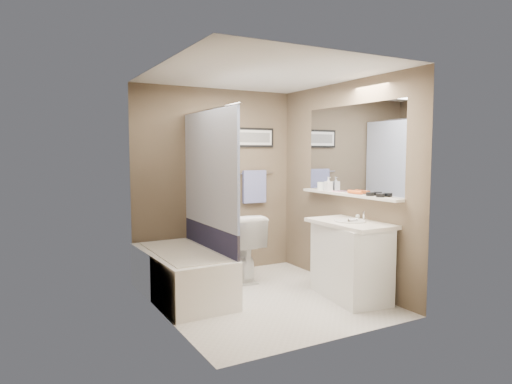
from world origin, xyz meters
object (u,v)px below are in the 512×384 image
toilet (238,246)px  vanity (350,262)px  candle_bowl_near (380,195)px  candle_bowl_far (370,194)px  glass_jar (321,186)px  bathtub (182,274)px  hair_brush_front (355,192)px  soap_bottle (328,184)px

toilet → vanity: toilet is taller
vanity → candle_bowl_near: 0.79m
candle_bowl_near → candle_bowl_far: same height
candle_bowl_far → glass_jar: (0.00, 0.88, 0.03)m
bathtub → glass_jar: bearing=-5.4°
bathtub → glass_jar: glass_jar is taller
bathtub → hair_brush_front: bearing=-24.6°
hair_brush_front → glass_jar: bearing=90.0°
vanity → candle_bowl_near: (0.19, -0.23, 0.73)m
vanity → soap_bottle: size_ratio=5.34×
toilet → hair_brush_front: size_ratio=3.76×
hair_brush_front → glass_jar: size_ratio=2.20×
vanity → glass_jar: size_ratio=9.00×
candle_bowl_near → candle_bowl_far: bearing=90.0°
bathtub → toilet: (0.87, 0.34, 0.16)m
vanity → glass_jar: bearing=84.9°
toilet → hair_brush_front: bearing=134.7°
bathtub → candle_bowl_near: (1.79, -1.15, 0.89)m
hair_brush_front → soap_bottle: size_ratio=1.31×
bathtub → soap_bottle: size_ratio=8.90×
vanity → candle_bowl_near: bearing=-43.7°
bathtub → vanity: bearing=-31.4°
candle_bowl_near → hair_brush_front: hair_brush_front is taller
glass_jar → vanity: bearing=-103.1°
glass_jar → toilet: bearing=153.6°
bathtub → hair_brush_front: 2.13m
toilet → candle_bowl_far: (0.92, -1.34, 0.72)m
bathtub → candle_bowl_near: size_ratio=16.67×
soap_bottle → bathtub: bearing=171.4°
bathtub → vanity: (1.60, -0.91, 0.15)m
candle_bowl_far → hair_brush_front: 0.24m
toilet → glass_jar: size_ratio=8.27×
toilet → soap_bottle: soap_bottle is taller
candle_bowl_near → soap_bottle: (0.00, 0.87, 0.06)m
candle_bowl_far → hair_brush_front: bearing=90.0°
vanity → glass_jar: 1.12m
soap_bottle → candle_bowl_far: bearing=-90.0°
vanity → glass_jar: glass_jar is taller
bathtub → candle_bowl_far: candle_bowl_far is taller
hair_brush_front → candle_bowl_near: bearing=-90.0°
bathtub → toilet: size_ratio=1.81×
toilet → candle_bowl_near: candle_bowl_near is taller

